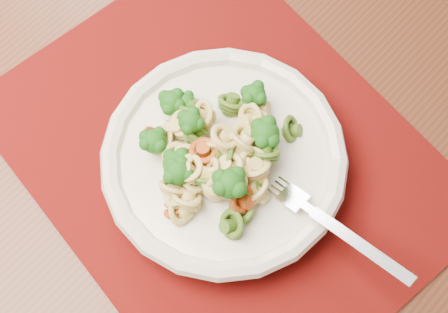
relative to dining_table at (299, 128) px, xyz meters
The scene contains 5 objects.
dining_table is the anchor object (origin of this frame).
placemat 0.15m from the dining_table, 103.83° to the right, with size 0.46×0.36×0.00m, color #560D03.
pasta_bowl 0.17m from the dining_table, 98.01° to the right, with size 0.25×0.25×0.05m.
pasta_broccoli_heap 0.19m from the dining_table, 98.01° to the right, with size 0.21×0.21×0.06m, color #DDCD6D, non-canonical shape.
fork 0.19m from the dining_table, 63.07° to the right, with size 0.19×0.02×0.01m, color silver, non-canonical shape.
Camera 1 is at (0.69, -0.18, 1.31)m, focal length 50.00 mm.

